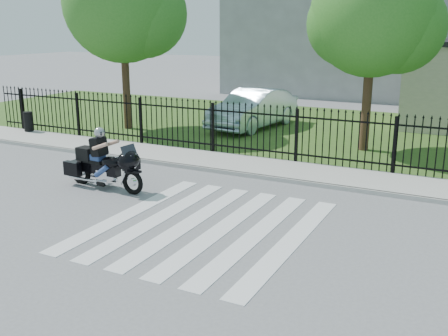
% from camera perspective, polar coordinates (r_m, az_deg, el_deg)
% --- Properties ---
extents(ground, '(120.00, 120.00, 0.00)m').
position_cam_1_polar(ground, '(11.73, -2.06, -6.35)').
color(ground, slate).
rests_on(ground, ground).
extents(crosswalk, '(5.00, 5.50, 0.01)m').
position_cam_1_polar(crosswalk, '(11.73, -2.06, -6.32)').
color(crosswalk, silver).
rests_on(crosswalk, ground).
extents(sidewalk, '(40.00, 2.00, 0.12)m').
position_cam_1_polar(sidewalk, '(16.04, 6.60, -0.24)').
color(sidewalk, '#ADAAA3').
rests_on(sidewalk, ground).
extents(curb, '(40.00, 0.12, 0.12)m').
position_cam_1_polar(curb, '(15.14, 5.27, -1.14)').
color(curb, '#ADAAA3').
rests_on(curb, ground).
extents(grass_strip, '(40.00, 12.00, 0.02)m').
position_cam_1_polar(grass_strip, '(22.59, 12.85, 3.88)').
color(grass_strip, '#2F521C').
rests_on(grass_strip, ground).
extents(iron_fence, '(26.00, 0.04, 1.80)m').
position_cam_1_polar(iron_fence, '(16.76, 7.89, 3.36)').
color(iron_fence, black).
rests_on(iron_fence, ground).
extents(tree_left, '(4.80, 4.80, 7.58)m').
position_cam_1_polar(tree_left, '(22.72, -11.02, 17.14)').
color(tree_left, '#382316').
rests_on(tree_left, ground).
extents(tree_mid, '(4.20, 4.20, 6.78)m').
position_cam_1_polar(tree_mid, '(18.92, 15.91, 15.75)').
color(tree_mid, '#382316').
rests_on(tree_mid, ground).
extents(motorcycle_rider, '(2.60, 0.92, 1.72)m').
position_cam_1_polar(motorcycle_rider, '(14.59, -13.06, 0.52)').
color(motorcycle_rider, black).
rests_on(motorcycle_rider, ground).
extents(parked_car, '(2.40, 5.24, 1.67)m').
position_cam_1_polar(parked_car, '(22.75, 3.20, 6.47)').
color(parked_car, '#ADCAD9').
rests_on(parked_car, grass_strip).
extents(litter_bin, '(0.42, 0.42, 0.80)m').
position_cam_1_polar(litter_bin, '(22.93, -20.53, 4.76)').
color(litter_bin, black).
rests_on(litter_bin, sidewalk).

